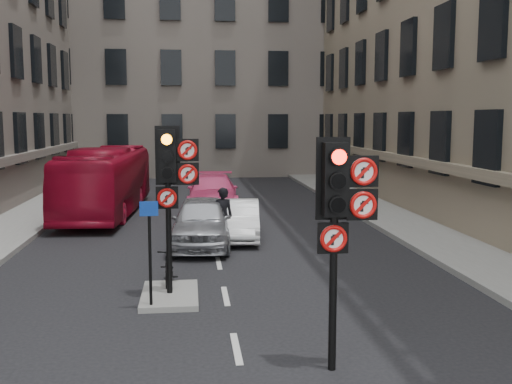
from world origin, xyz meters
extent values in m
cube|color=gray|center=(7.20, 12.00, 0.08)|extent=(3.00, 50.00, 0.16)
cube|color=gray|center=(-1.20, 5.00, 0.06)|extent=(1.20, 2.00, 0.12)
cube|color=gray|center=(0.00, 38.00, 10.00)|extent=(30.00, 14.00, 20.00)
cylinder|color=black|center=(1.40, 1.00, 1.20)|extent=(0.12, 0.12, 2.40)
cube|color=black|center=(1.40, 1.00, 2.95)|extent=(0.36, 0.28, 1.10)
cube|color=black|center=(1.40, 1.13, 2.95)|extent=(0.52, 0.03, 1.25)
cylinder|color=#FF1407|center=(1.40, 0.76, 3.30)|extent=(0.22, 0.01, 0.22)
cylinder|color=black|center=(1.40, 0.76, 2.95)|extent=(0.22, 0.01, 0.22)
cylinder|color=black|center=(1.40, 0.76, 2.60)|extent=(0.22, 0.01, 0.22)
cube|color=black|center=(1.82, 0.98, 3.07)|extent=(0.47, 0.05, 0.47)
cylinder|color=white|center=(1.82, 0.94, 3.07)|extent=(0.41, 0.02, 0.41)
torus|color=#BF0C0A|center=(1.82, 0.93, 3.07)|extent=(0.41, 0.06, 0.41)
cube|color=#BF0C0A|center=(1.82, 0.92, 3.07)|extent=(0.25, 0.01, 0.25)
cube|color=black|center=(1.82, 0.98, 2.57)|extent=(0.47, 0.05, 0.47)
cylinder|color=white|center=(1.82, 0.94, 2.57)|extent=(0.41, 0.02, 0.41)
torus|color=#BF0C0A|center=(1.82, 0.93, 2.57)|extent=(0.41, 0.06, 0.41)
cube|color=#BF0C0A|center=(1.82, 0.92, 2.57)|extent=(0.25, 0.01, 0.25)
cube|color=black|center=(1.38, 0.98, 2.07)|extent=(0.47, 0.05, 0.47)
cylinder|color=white|center=(1.38, 0.94, 2.07)|extent=(0.41, 0.02, 0.41)
torus|color=#BF0C0A|center=(1.38, 0.93, 2.07)|extent=(0.41, 0.06, 0.41)
cube|color=#BF0C0A|center=(1.38, 0.92, 2.07)|extent=(0.25, 0.01, 0.25)
cylinder|color=black|center=(-1.20, 5.00, 1.32)|extent=(0.12, 0.12, 2.40)
cube|color=black|center=(-1.20, 5.00, 3.07)|extent=(0.36, 0.28, 1.10)
cube|color=black|center=(-1.20, 5.13, 3.07)|extent=(0.52, 0.03, 1.25)
cylinder|color=orange|center=(-1.20, 4.75, 3.42)|extent=(0.22, 0.02, 0.22)
cylinder|color=black|center=(-1.20, 4.75, 3.07)|extent=(0.22, 0.02, 0.22)
cylinder|color=black|center=(-1.20, 4.75, 2.72)|extent=(0.22, 0.02, 0.22)
cube|color=black|center=(-0.78, 4.98, 3.19)|extent=(0.47, 0.05, 0.47)
cylinder|color=white|center=(-0.78, 4.94, 3.19)|extent=(0.41, 0.02, 0.41)
torus|color=#BF0C0A|center=(-0.78, 4.92, 3.19)|extent=(0.41, 0.06, 0.41)
cube|color=#BF0C0A|center=(-0.78, 4.92, 3.19)|extent=(0.25, 0.02, 0.25)
cube|color=black|center=(-0.78, 4.98, 2.69)|extent=(0.47, 0.05, 0.47)
cylinder|color=white|center=(-0.78, 4.94, 2.69)|extent=(0.41, 0.02, 0.41)
torus|color=#BF0C0A|center=(-0.78, 4.92, 2.69)|extent=(0.41, 0.06, 0.41)
cube|color=#BF0C0A|center=(-0.78, 4.92, 2.69)|extent=(0.25, 0.02, 0.25)
cube|color=black|center=(-1.22, 4.98, 2.19)|extent=(0.47, 0.05, 0.47)
cylinder|color=white|center=(-1.22, 4.94, 2.19)|extent=(0.41, 0.02, 0.41)
torus|color=#BF0C0A|center=(-1.22, 4.92, 2.19)|extent=(0.41, 0.06, 0.41)
cube|color=#BF0C0A|center=(-1.22, 4.92, 2.19)|extent=(0.25, 0.02, 0.25)
imported|color=#9EA0A5|center=(-0.39, 10.24, 0.75)|extent=(2.12, 4.53, 1.50)
imported|color=white|center=(0.81, 11.23, 0.61)|extent=(1.61, 3.80, 1.22)
imported|color=#D53E75|center=(0.22, 17.41, 0.74)|extent=(2.29, 5.16, 1.47)
imported|color=maroon|center=(-4.07, 16.75, 1.34)|extent=(2.78, 9.74, 2.68)
imported|color=black|center=(-1.25, 6.00, 0.47)|extent=(0.51, 1.58, 0.94)
imported|color=black|center=(0.23, 10.26, 0.89)|extent=(0.71, 0.53, 1.78)
cylinder|color=black|center=(-1.55, 4.20, 1.15)|extent=(0.06, 0.06, 2.07)
cube|color=#0D3498|center=(-1.55, 4.15, 2.09)|extent=(0.36, 0.07, 0.29)
camera|label=1|loc=(-0.75, -7.65, 3.86)|focal=42.00mm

